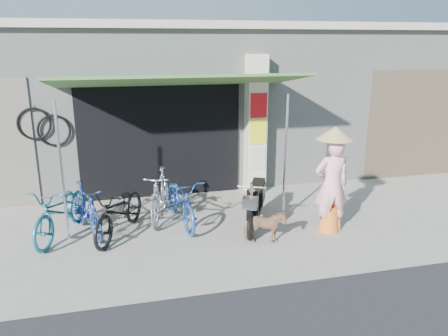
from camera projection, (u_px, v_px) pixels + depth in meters
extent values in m
plane|color=#9E978E|center=(249.00, 239.00, 7.45)|extent=(80.00, 80.00, 0.00)
cube|color=#9A9F98|center=(195.00, 99.00, 11.72)|extent=(12.00, 5.00, 3.50)
cube|color=beige|center=(194.00, 28.00, 11.21)|extent=(12.30, 5.30, 0.16)
cube|color=black|center=(161.00, 140.00, 9.24)|extent=(3.40, 0.06, 2.50)
cube|color=black|center=(162.00, 171.00, 9.44)|extent=(3.06, 0.04, 1.10)
torus|color=black|center=(54.00, 131.00, 8.65)|extent=(0.65, 0.05, 0.65)
cylinder|color=silver|center=(52.00, 114.00, 8.57)|extent=(0.02, 0.02, 0.12)
torus|color=black|center=(34.00, 124.00, 8.52)|extent=(0.65, 0.05, 0.65)
cylinder|color=silver|center=(32.00, 107.00, 8.45)|extent=(0.02, 0.02, 0.12)
cube|color=beige|center=(255.00, 125.00, 9.51)|extent=(0.42, 0.42, 3.00)
cube|color=red|center=(259.00, 106.00, 9.18)|extent=(0.36, 0.02, 0.52)
cube|color=yellow|center=(258.00, 132.00, 9.34)|extent=(0.36, 0.02, 0.52)
cube|color=beige|center=(258.00, 157.00, 9.49)|extent=(0.36, 0.02, 0.50)
cube|color=#39652D|center=(179.00, 81.00, 8.08)|extent=(4.60, 1.88, 0.35)
cylinder|color=silver|center=(62.00, 173.00, 7.14)|extent=(0.05, 0.05, 2.36)
cylinder|color=silver|center=(285.00, 158.00, 8.02)|extent=(0.05, 0.05, 2.36)
cube|color=brown|center=(416.00, 125.00, 10.63)|extent=(2.60, 0.06, 2.60)
imported|color=#1A6778|center=(62.00, 210.00, 7.45)|extent=(1.23, 1.92, 0.95)
imported|color=navy|center=(87.00, 209.00, 7.57)|extent=(0.92, 1.54, 0.89)
imported|color=black|center=(120.00, 211.00, 7.48)|extent=(1.32, 1.83, 0.91)
imported|color=silver|center=(160.00, 195.00, 8.17)|extent=(0.90, 1.67, 0.97)
imported|color=#1F4791|center=(181.00, 200.00, 7.98)|extent=(0.83, 1.82, 0.92)
imported|color=tan|center=(265.00, 227.00, 7.23)|extent=(0.75, 0.49, 0.59)
torus|color=black|center=(251.00, 226.00, 7.36)|extent=(0.28, 0.48, 0.49)
torus|color=black|center=(259.00, 202.00, 8.49)|extent=(0.28, 0.48, 0.49)
cube|color=black|center=(255.00, 210.00, 7.91)|extent=(0.55, 0.88, 0.09)
cube|color=black|center=(258.00, 193.00, 8.16)|extent=(0.43, 0.56, 0.31)
cube|color=black|center=(258.00, 184.00, 8.10)|extent=(0.41, 0.55, 0.08)
cube|color=black|center=(253.00, 205.00, 7.45)|extent=(0.22, 0.17, 0.52)
cylinder|color=silver|center=(252.00, 187.00, 7.20)|extent=(0.45, 0.23, 0.03)
cube|color=silver|center=(250.00, 203.00, 7.10)|extent=(0.29, 0.27, 0.18)
imported|color=#FCA9B5|center=(331.00, 185.00, 7.56)|extent=(0.65, 0.45, 1.70)
cone|color=orange|center=(329.00, 218.00, 7.74)|extent=(0.38, 0.38, 0.46)
cone|color=tan|center=(335.00, 133.00, 7.31)|extent=(0.64, 0.64, 0.22)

